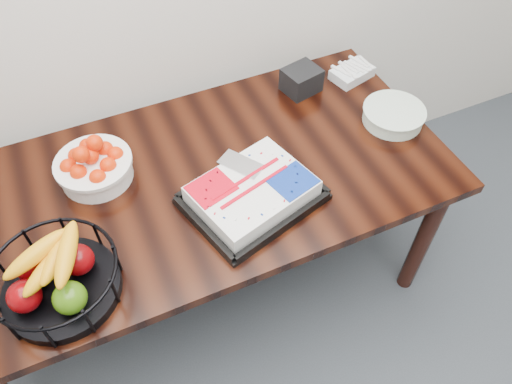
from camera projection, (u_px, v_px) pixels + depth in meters
name	position (u px, v px, depth m)	size (l,w,h in m)	color
table	(202.00, 192.00, 1.85)	(1.80, 0.90, 0.75)	black
cake_tray	(252.00, 193.00, 1.68)	(0.51, 0.44, 0.09)	black
tangerine_bowl	(93.00, 163.00, 1.72)	(0.27, 0.27, 0.17)	white
fruit_basket	(56.00, 278.00, 1.43)	(0.37, 0.37, 0.19)	black
plate_stack	(393.00, 115.00, 1.94)	(0.24, 0.24, 0.06)	white
fork_bag	(352.00, 73.00, 2.12)	(0.20, 0.15, 0.05)	silver
napkin_box	(301.00, 80.00, 2.05)	(0.14, 0.12, 0.10)	black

